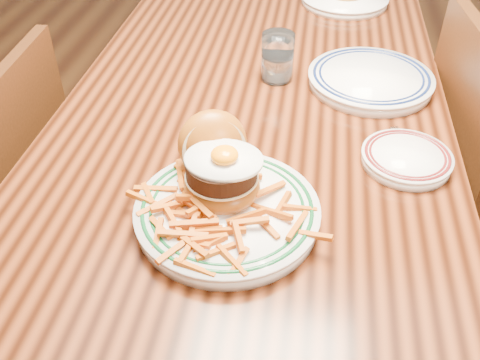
# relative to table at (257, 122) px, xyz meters

# --- Properties ---
(floor) EXTENTS (6.00, 6.00, 0.00)m
(floor) POSITION_rel_table_xyz_m (0.00, 0.00, -0.66)
(floor) COLOR black
(floor) RESTS_ON ground
(table) EXTENTS (0.85, 1.60, 0.75)m
(table) POSITION_rel_table_xyz_m (0.00, 0.00, 0.00)
(table) COLOR black
(table) RESTS_ON floor
(chair_left) EXTENTS (0.42, 0.42, 0.85)m
(chair_left) POSITION_rel_table_xyz_m (-0.63, -0.16, -0.20)
(chair_left) COLOR #3C1D0C
(chair_left) RESTS_ON floor
(main_plate) EXTENTS (0.31, 0.33, 0.15)m
(main_plate) POSITION_rel_table_xyz_m (-0.00, -0.42, 0.13)
(main_plate) COLOR white
(main_plate) RESTS_ON table
(side_plate) EXTENTS (0.17, 0.18, 0.03)m
(side_plate) POSITION_rel_table_xyz_m (0.31, -0.23, 0.10)
(side_plate) COLOR white
(side_plate) RESTS_ON table
(rear_plate) EXTENTS (0.29, 0.29, 0.03)m
(rear_plate) POSITION_rel_table_xyz_m (0.26, 0.06, 0.11)
(rear_plate) COLOR white
(rear_plate) RESTS_ON table
(water_glass) EXTENTS (0.08, 0.08, 0.11)m
(water_glass) POSITION_rel_table_xyz_m (0.04, 0.06, 0.14)
(water_glass) COLOR white
(water_glass) RESTS_ON table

